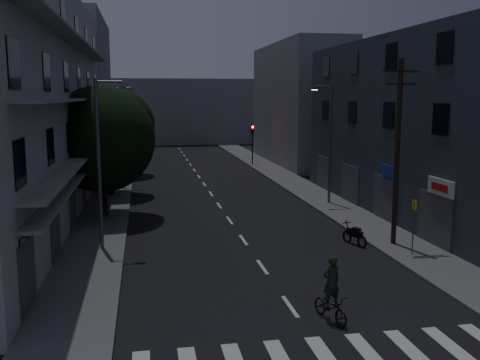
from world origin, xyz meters
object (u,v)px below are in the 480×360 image
object	(u,v)px
motorcycle	(354,236)
utility_pole	(397,149)
cyclist	(331,299)
bus_stop_sign	(414,217)

from	to	relation	value
motorcycle	utility_pole	bearing A→B (deg)	-35.24
utility_pole	cyclist	xyz separation A→B (m)	(-6.14, -7.98, -4.11)
utility_pole	motorcycle	bearing A→B (deg)	162.08
bus_stop_sign	cyclist	bearing A→B (deg)	-135.11
bus_stop_sign	motorcycle	bearing A→B (deg)	127.48
bus_stop_sign	motorcycle	distance (m)	3.36
utility_pole	motorcycle	size ratio (longest dim) A/B	5.09
motorcycle	cyclist	distance (m)	9.61
bus_stop_sign	cyclist	distance (m)	8.80
utility_pole	bus_stop_sign	xyz separation A→B (m)	(0.04, -1.83, -2.98)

